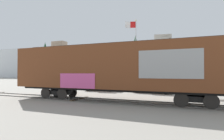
# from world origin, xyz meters

# --- Properties ---
(ground_plane) EXTENTS (260.00, 260.00, 0.00)m
(ground_plane) POSITION_xyz_m (0.00, 0.00, 0.00)
(ground_plane) COLOR gray
(track) EXTENTS (60.02, 3.67, 0.08)m
(track) POSITION_xyz_m (-1.16, 0.04, 0.04)
(track) COLOR #4C4742
(track) RESTS_ON ground_plane
(freight_car) EXTENTS (17.42, 3.39, 4.50)m
(freight_car) POSITION_xyz_m (0.10, -0.00, 2.56)
(freight_car) COLOR brown
(freight_car) RESTS_ON ground_plane
(flagpole) EXTENTS (1.52, 0.48, 9.44)m
(flagpole) POSITION_xyz_m (-1.38, 11.45, 6.01)
(flagpole) COLOR silver
(flagpole) RESTS_ON ground_plane
(hillside) EXTENTS (149.61, 43.20, 16.38)m
(hillside) POSITION_xyz_m (-0.00, 67.03, 6.11)
(hillside) COLOR silver
(hillside) RESTS_ON ground_plane
(parked_car_white) EXTENTS (4.15, 2.22, 1.69)m
(parked_car_white) POSITION_xyz_m (-4.44, 7.30, 0.82)
(parked_car_white) COLOR silver
(parked_car_white) RESTS_ON ground_plane
(parked_car_black) EXTENTS (4.76, 2.48, 1.79)m
(parked_car_black) POSITION_xyz_m (1.70, 7.03, 0.88)
(parked_car_black) COLOR black
(parked_car_black) RESTS_ON ground_plane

